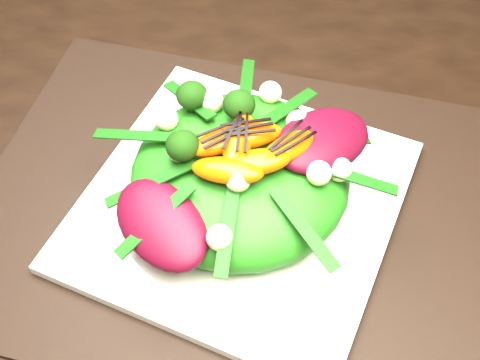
# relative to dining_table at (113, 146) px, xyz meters

# --- Properties ---
(dining_table) EXTENTS (1.60, 0.90, 0.75)m
(dining_table) POSITION_rel_dining_table_xyz_m (0.00, 0.00, 0.00)
(dining_table) COLOR black
(dining_table) RESTS_ON floor
(placemat) EXTENTS (0.55, 0.45, 0.00)m
(placemat) POSITION_rel_dining_table_xyz_m (0.14, -0.09, 0.02)
(placemat) COLOR black
(placemat) RESTS_ON dining_table
(plate_base) EXTENTS (0.35, 0.35, 0.01)m
(plate_base) POSITION_rel_dining_table_xyz_m (0.14, -0.09, 0.03)
(plate_base) COLOR white
(plate_base) RESTS_ON placemat
(salad_bowl) EXTENTS (0.27, 0.27, 0.02)m
(salad_bowl) POSITION_rel_dining_table_xyz_m (0.14, -0.09, 0.04)
(salad_bowl) COLOR white
(salad_bowl) RESTS_ON plate_base
(lettuce_mound) EXTENTS (0.23, 0.23, 0.07)m
(lettuce_mound) POSITION_rel_dining_table_xyz_m (0.14, -0.09, 0.07)
(lettuce_mound) COLOR #287B16
(lettuce_mound) RESTS_ON salad_bowl
(radicchio_leaf) EXTENTS (0.11, 0.11, 0.02)m
(radicchio_leaf) POSITION_rel_dining_table_xyz_m (0.21, -0.07, 0.10)
(radicchio_leaf) COLOR #3E0615
(radicchio_leaf) RESTS_ON lettuce_mound
(orange_segment) EXTENTS (0.06, 0.05, 0.02)m
(orange_segment) POSITION_rel_dining_table_xyz_m (0.12, -0.05, 0.11)
(orange_segment) COLOR #F44704
(orange_segment) RESTS_ON lettuce_mound
(broccoli_floret) EXTENTS (0.04, 0.04, 0.04)m
(broccoli_floret) POSITION_rel_dining_table_xyz_m (0.09, -0.06, 0.12)
(broccoli_floret) COLOR black
(broccoli_floret) RESTS_ON lettuce_mound
(macadamia_nut) EXTENTS (0.03, 0.03, 0.02)m
(macadamia_nut) POSITION_rel_dining_table_xyz_m (0.18, -0.11, 0.11)
(macadamia_nut) COLOR #F2EDAA
(macadamia_nut) RESTS_ON lettuce_mound
(balsamic_drizzle) EXTENTS (0.04, 0.03, 0.00)m
(balsamic_drizzle) POSITION_rel_dining_table_xyz_m (0.12, -0.05, 0.12)
(balsamic_drizzle) COLOR black
(balsamic_drizzle) RESTS_ON orange_segment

